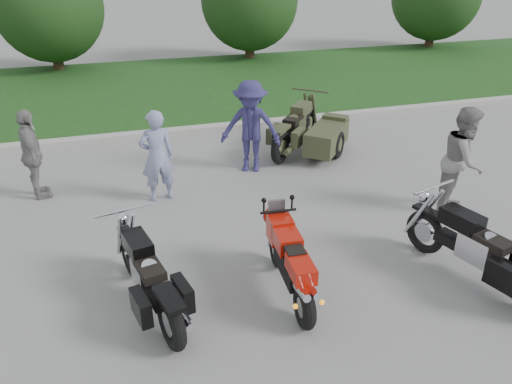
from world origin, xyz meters
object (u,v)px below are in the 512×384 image
object	(u,v)px
person_grey	(463,160)
cruiser_left	(151,281)
cruiser_right	(484,254)
person_denim	(251,127)
cruiser_sidecar	(313,134)
person_stripe	(157,156)
sportbike_red	(291,262)
person_back	(32,155)

from	to	relation	value
person_grey	cruiser_left	bearing A→B (deg)	150.33
cruiser_right	person_denim	bearing A→B (deg)	96.73
cruiser_right	cruiser_sidecar	world-z (taller)	cruiser_sidecar
cruiser_sidecar	person_grey	bearing A→B (deg)	-23.75
person_stripe	sportbike_red	bearing A→B (deg)	104.10
cruiser_right	cruiser_sidecar	size ratio (longest dim) A/B	1.03
cruiser_sidecar	person_stripe	distance (m)	3.66
cruiser_left	person_denim	world-z (taller)	person_denim
sportbike_red	cruiser_sidecar	size ratio (longest dim) A/B	0.81
sportbike_red	cruiser_left	world-z (taller)	sportbike_red
person_stripe	person_back	xyz separation A→B (m)	(-2.09, 0.71, -0.01)
person_grey	cruiser_sidecar	bearing A→B (deg)	72.40
cruiser_sidecar	person_stripe	bearing A→B (deg)	-119.43
cruiser_sidecar	person_back	distance (m)	5.56
cruiser_right	person_stripe	xyz separation A→B (m)	(-3.82, 3.74, 0.36)
sportbike_red	person_denim	world-z (taller)	person_denim
person_stripe	person_denim	size ratio (longest dim) A/B	0.90
person_stripe	person_denim	world-z (taller)	person_denim
cruiser_left	person_denim	xyz separation A→B (m)	(2.37, 3.81, 0.48)
sportbike_red	cruiser_left	size ratio (longest dim) A/B	0.83
cruiser_right	person_back	bearing A→B (deg)	126.75
cruiser_sidecar	person_denim	bearing A→B (deg)	-122.41
cruiser_left	cruiser_sidecar	world-z (taller)	cruiser_sidecar
person_denim	person_stripe	bearing A→B (deg)	-133.51
cruiser_sidecar	person_grey	distance (m)	3.38
cruiser_left	person_back	distance (m)	4.11
cruiser_right	cruiser_sidecar	distance (m)	4.97
person_stripe	person_denim	xyz separation A→B (m)	(1.91, 0.76, 0.09)
cruiser_left	person_grey	size ratio (longest dim) A/B	1.22
sportbike_red	person_stripe	distance (m)	3.51
sportbike_red	cruiser_left	bearing A→B (deg)	177.22
person_stripe	cruiser_sidecar	bearing A→B (deg)	-168.19
person_grey	person_denim	world-z (taller)	person_denim
person_grey	person_denim	bearing A→B (deg)	96.07
cruiser_sidecar	person_denim	size ratio (longest dim) A/B	1.23
sportbike_red	person_grey	distance (m)	3.86
sportbike_red	person_stripe	size ratio (longest dim) A/B	1.11
cruiser_left	person_stripe	world-z (taller)	person_stripe
cruiser_sidecar	person_back	size ratio (longest dim) A/B	1.38
cruiser_right	person_denim	distance (m)	4.92
cruiser_right	person_stripe	world-z (taller)	person_stripe
person_denim	sportbike_red	bearing A→B (deg)	-74.00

